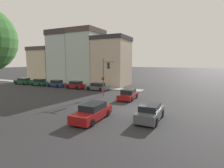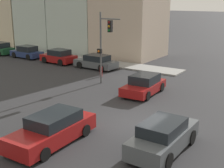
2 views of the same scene
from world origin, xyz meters
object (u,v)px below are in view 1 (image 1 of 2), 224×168
(traffic_signal, at_px, (106,72))
(parked_car_0, at_px, (97,87))
(crossing_car_1, at_px, (128,95))
(parked_car_1, at_px, (76,85))
(crossing_car_2, at_px, (92,112))
(parked_car_3, at_px, (39,82))
(fire_hydrant, at_px, (102,90))
(parked_car_2, at_px, (56,84))
(parked_car_4, at_px, (23,81))
(crossing_car_0, at_px, (150,112))

(traffic_signal, relative_size, parked_car_0, 1.30)
(crossing_car_1, xyz_separation_m, parked_car_1, (4.67, 12.70, 0.03))
(parked_car_0, bearing_deg, traffic_signal, 135.31)
(traffic_signal, height_order, crossing_car_2, traffic_signal)
(crossing_car_2, distance_m, parked_car_3, 26.69)
(fire_hydrant, bearing_deg, parked_car_0, 44.27)
(crossing_car_1, bearing_deg, traffic_signal, -102.45)
(traffic_signal, bearing_deg, parked_car_1, -117.85)
(parked_car_2, height_order, parked_car_3, parked_car_3)
(parked_car_4, bearing_deg, parked_car_3, 177.77)
(parked_car_4, distance_m, fire_hydrant, 22.38)
(parked_car_1, height_order, parked_car_2, parked_car_1)
(crossing_car_1, distance_m, parked_car_1, 13.53)
(crossing_car_2, distance_m, parked_car_0, 16.31)
(traffic_signal, height_order, parked_car_0, traffic_signal)
(parked_car_2, bearing_deg, parked_car_4, 1.82)
(parked_car_2, relative_size, fire_hydrant, 4.29)
(crossing_car_0, xyz_separation_m, fire_hydrant, (9.71, 10.45, -0.22))
(crossing_car_0, distance_m, parked_car_4, 34.84)
(parked_car_0, xyz_separation_m, parked_car_3, (-0.15, 14.68, 0.04))
(traffic_signal, relative_size, parked_car_1, 1.47)
(crossing_car_1, relative_size, parked_car_1, 1.08)
(traffic_signal, distance_m, parked_car_0, 6.46)
(parked_car_1, bearing_deg, parked_car_3, 1.94)
(traffic_signal, distance_m, parked_car_2, 14.86)
(parked_car_1, height_order, fire_hydrant, parked_car_1)
(parked_car_0, bearing_deg, parked_car_3, 2.17)
(parked_car_2, xyz_separation_m, parked_car_3, (-0.21, 4.70, 0.03))
(traffic_signal, distance_m, crossing_car_0, 12.19)
(crossing_car_2, height_order, parked_car_1, parked_car_1)
(parked_car_3, bearing_deg, crossing_car_1, 169.48)
(crossing_car_1, relative_size, fire_hydrant, 4.51)
(parked_car_1, relative_size, parked_car_3, 0.99)
(parked_car_2, bearing_deg, parked_car_1, 179.51)
(crossing_car_0, bearing_deg, parked_car_4, 70.12)
(traffic_signal, bearing_deg, parked_car_0, -139.54)
(parked_car_0, distance_m, parked_car_1, 4.86)
(traffic_signal, bearing_deg, crossing_car_1, 77.42)
(crossing_car_1, height_order, parked_car_1, parked_car_1)
(crossing_car_2, xyz_separation_m, parked_car_3, (14.06, 22.69, -0.00))
(crossing_car_2, bearing_deg, crossing_car_1, 179.13)
(crossing_car_2, distance_m, parked_car_4, 31.36)
(traffic_signal, height_order, parked_car_2, traffic_signal)
(crossing_car_0, relative_size, parked_car_4, 1.00)
(parked_car_3, bearing_deg, parked_car_1, -178.65)
(crossing_car_2, distance_m, parked_car_1, 19.09)
(crossing_car_0, bearing_deg, parked_car_3, 66.82)
(parked_car_1, bearing_deg, parked_car_4, 1.41)
(traffic_signal, distance_m, fire_hydrant, 4.01)
(traffic_signal, height_order, fire_hydrant, traffic_signal)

